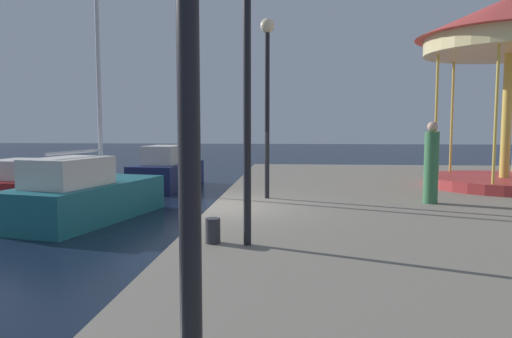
{
  "coord_description": "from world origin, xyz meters",
  "views": [
    {
      "loc": [
        1.94,
        -11.05,
        2.67
      ],
      "look_at": [
        0.72,
        4.21,
        1.28
      ],
      "focal_mm": 33.71,
      "sensor_mm": 36.0,
      "label": 1
    }
  ],
  "objects_px": {
    "bollard_north": "(213,231)",
    "person_near_carousel": "(431,165)",
    "motorboat_navy": "(167,172)",
    "motorboat_red": "(27,182)",
    "sailboat_teal": "(85,195)",
    "lamp_post_mid_promenade": "(247,51)",
    "carousel": "(510,44)",
    "lamp_post_far_end": "(267,77)"
  },
  "relations": [
    {
      "from": "lamp_post_mid_promenade",
      "to": "person_near_carousel",
      "type": "relative_size",
      "value": 2.24
    },
    {
      "from": "carousel",
      "to": "person_near_carousel",
      "type": "xyz_separation_m",
      "value": [
        -3.09,
        -3.31,
        -3.36
      ]
    },
    {
      "from": "sailboat_teal",
      "to": "bollard_north",
      "type": "bearing_deg",
      "value": -50.27
    },
    {
      "from": "sailboat_teal",
      "to": "motorboat_navy",
      "type": "height_order",
      "value": "sailboat_teal"
    },
    {
      "from": "sailboat_teal",
      "to": "lamp_post_mid_promenade",
      "type": "height_order",
      "value": "sailboat_teal"
    },
    {
      "from": "sailboat_teal",
      "to": "person_near_carousel",
      "type": "relative_size",
      "value": 3.43
    },
    {
      "from": "motorboat_red",
      "to": "lamp_post_far_end",
      "type": "xyz_separation_m",
      "value": [
        9.42,
        -5.08,
        3.35
      ]
    },
    {
      "from": "motorboat_navy",
      "to": "lamp_post_far_end",
      "type": "height_order",
      "value": "lamp_post_far_end"
    },
    {
      "from": "lamp_post_mid_promenade",
      "to": "bollard_north",
      "type": "bearing_deg",
      "value": 172.92
    },
    {
      "from": "bollard_north",
      "to": "motorboat_navy",
      "type": "bearing_deg",
      "value": 108.14
    },
    {
      "from": "carousel",
      "to": "bollard_north",
      "type": "height_order",
      "value": "carousel"
    },
    {
      "from": "sailboat_teal",
      "to": "person_near_carousel",
      "type": "height_order",
      "value": "sailboat_teal"
    },
    {
      "from": "sailboat_teal",
      "to": "motorboat_navy",
      "type": "relative_size",
      "value": 1.49
    },
    {
      "from": "lamp_post_mid_promenade",
      "to": "lamp_post_far_end",
      "type": "relative_size",
      "value": 0.97
    },
    {
      "from": "sailboat_teal",
      "to": "lamp_post_far_end",
      "type": "relative_size",
      "value": 1.48
    },
    {
      "from": "lamp_post_mid_promenade",
      "to": "motorboat_navy",
      "type": "bearing_deg",
      "value": 110.28
    },
    {
      "from": "carousel",
      "to": "bollard_north",
      "type": "relative_size",
      "value": 14.21
    },
    {
      "from": "person_near_carousel",
      "to": "motorboat_navy",
      "type": "bearing_deg",
      "value": 136.09
    },
    {
      "from": "motorboat_navy",
      "to": "person_near_carousel",
      "type": "bearing_deg",
      "value": -43.91
    },
    {
      "from": "motorboat_navy",
      "to": "carousel",
      "type": "distance_m",
      "value": 13.62
    },
    {
      "from": "sailboat_teal",
      "to": "lamp_post_mid_promenade",
      "type": "distance_m",
      "value": 8.18
    },
    {
      "from": "carousel",
      "to": "person_near_carousel",
      "type": "relative_size",
      "value": 2.89
    },
    {
      "from": "sailboat_teal",
      "to": "person_near_carousel",
      "type": "xyz_separation_m",
      "value": [
        9.14,
        -1.17,
        1.01
      ]
    },
    {
      "from": "sailboat_teal",
      "to": "carousel",
      "type": "distance_m",
      "value": 13.16
    },
    {
      "from": "sailboat_teal",
      "to": "motorboat_red",
      "type": "bearing_deg",
      "value": 133.98
    },
    {
      "from": "motorboat_navy",
      "to": "sailboat_teal",
      "type": "bearing_deg",
      "value": -93.1
    },
    {
      "from": "motorboat_red",
      "to": "motorboat_navy",
      "type": "bearing_deg",
      "value": 31.39
    },
    {
      "from": "lamp_post_far_end",
      "to": "bollard_north",
      "type": "distance_m",
      "value": 5.66
    },
    {
      "from": "lamp_post_far_end",
      "to": "person_near_carousel",
      "type": "distance_m",
      "value": 4.55
    },
    {
      "from": "bollard_north",
      "to": "person_near_carousel",
      "type": "xyz_separation_m",
      "value": [
        4.57,
        4.33,
        0.73
      ]
    },
    {
      "from": "sailboat_teal",
      "to": "lamp_post_far_end",
      "type": "height_order",
      "value": "sailboat_teal"
    },
    {
      "from": "motorboat_navy",
      "to": "carousel",
      "type": "relative_size",
      "value": 0.8
    },
    {
      "from": "lamp_post_far_end",
      "to": "person_near_carousel",
      "type": "xyz_separation_m",
      "value": [
        3.98,
        -0.5,
        -2.16
      ]
    },
    {
      "from": "motorboat_red",
      "to": "lamp_post_mid_promenade",
      "type": "xyz_separation_m",
      "value": [
        9.39,
        -9.98,
        3.27
      ]
    },
    {
      "from": "motorboat_red",
      "to": "person_near_carousel",
      "type": "height_order",
      "value": "person_near_carousel"
    },
    {
      "from": "bollard_north",
      "to": "person_near_carousel",
      "type": "height_order",
      "value": "person_near_carousel"
    },
    {
      "from": "motorboat_red",
      "to": "lamp_post_mid_promenade",
      "type": "relative_size",
      "value": 1.03
    },
    {
      "from": "sailboat_teal",
      "to": "lamp_post_mid_promenade",
      "type": "bearing_deg",
      "value": -47.34
    },
    {
      "from": "carousel",
      "to": "lamp_post_far_end",
      "type": "distance_m",
      "value": 7.7
    },
    {
      "from": "bollard_north",
      "to": "carousel",
      "type": "bearing_deg",
      "value": 44.93
    },
    {
      "from": "motorboat_red",
      "to": "bollard_north",
      "type": "relative_size",
      "value": 11.33
    },
    {
      "from": "motorboat_navy",
      "to": "lamp_post_mid_promenade",
      "type": "xyz_separation_m",
      "value": [
        4.74,
        -12.82,
        3.1
      ]
    }
  ]
}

